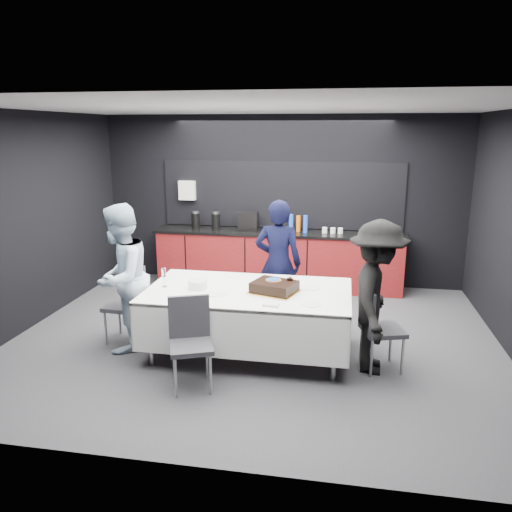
# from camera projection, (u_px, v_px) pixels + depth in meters

# --- Properties ---
(ground) EXTENTS (6.00, 6.00, 0.00)m
(ground) POSITION_uv_depth(u_px,v_px,m) (255.00, 339.00, 6.28)
(ground) COLOR #3F3F44
(ground) RESTS_ON ground
(room_shell) EXTENTS (6.04, 5.04, 2.82)m
(room_shell) POSITION_uv_depth(u_px,v_px,m) (255.00, 191.00, 5.82)
(room_shell) COLOR white
(room_shell) RESTS_ON ground
(kitchenette) EXTENTS (4.10, 0.64, 2.05)m
(kitchenette) POSITION_uv_depth(u_px,v_px,m) (277.00, 255.00, 8.26)
(kitchenette) COLOR maroon
(kitchenette) RESTS_ON ground
(party_table) EXTENTS (2.32, 1.32, 0.78)m
(party_table) POSITION_uv_depth(u_px,v_px,m) (248.00, 301.00, 5.74)
(party_table) COLOR #99999E
(party_table) RESTS_ON ground
(cake_assembly) EXTENTS (0.60, 0.54, 0.16)m
(cake_assembly) POSITION_uv_depth(u_px,v_px,m) (274.00, 287.00, 5.59)
(cake_assembly) COLOR gold
(cake_assembly) RESTS_ON party_table
(plate_stack) EXTENTS (0.21, 0.21, 0.10)m
(plate_stack) POSITION_uv_depth(u_px,v_px,m) (198.00, 284.00, 5.73)
(plate_stack) COLOR white
(plate_stack) RESTS_ON party_table
(loose_plate_near) EXTENTS (0.22, 0.22, 0.01)m
(loose_plate_near) POSITION_uv_depth(u_px,v_px,m) (217.00, 294.00, 5.53)
(loose_plate_near) COLOR white
(loose_plate_near) RESTS_ON party_table
(loose_plate_right_a) EXTENTS (0.22, 0.22, 0.01)m
(loose_plate_right_a) POSITION_uv_depth(u_px,v_px,m) (310.00, 288.00, 5.75)
(loose_plate_right_a) COLOR white
(loose_plate_right_a) RESTS_ON party_table
(loose_plate_right_b) EXTENTS (0.22, 0.22, 0.01)m
(loose_plate_right_b) POSITION_uv_depth(u_px,v_px,m) (311.00, 304.00, 5.22)
(loose_plate_right_b) COLOR white
(loose_plate_right_b) RESTS_ON party_table
(loose_plate_far) EXTENTS (0.19, 0.19, 0.01)m
(loose_plate_far) POSITION_uv_depth(u_px,v_px,m) (267.00, 283.00, 5.95)
(loose_plate_far) COLOR white
(loose_plate_far) RESTS_ON party_table
(fork_pile) EXTENTS (0.18, 0.12, 0.03)m
(fork_pile) POSITION_uv_depth(u_px,v_px,m) (271.00, 305.00, 5.17)
(fork_pile) COLOR white
(fork_pile) RESTS_ON party_table
(champagne_flute) EXTENTS (0.06, 0.06, 0.22)m
(champagne_flute) POSITION_uv_depth(u_px,v_px,m) (164.00, 274.00, 5.77)
(champagne_flute) COLOR white
(champagne_flute) RESTS_ON party_table
(chair_left) EXTENTS (0.45, 0.45, 0.92)m
(chair_left) POSITION_uv_depth(u_px,v_px,m) (130.00, 300.00, 6.08)
(chair_left) COLOR #323338
(chair_left) RESTS_ON ground
(chair_right) EXTENTS (0.52, 0.52, 0.92)m
(chair_right) POSITION_uv_depth(u_px,v_px,m) (376.00, 323.00, 5.36)
(chair_right) COLOR #323338
(chair_right) RESTS_ON ground
(chair_near) EXTENTS (0.54, 0.54, 0.92)m
(chair_near) POSITION_uv_depth(u_px,v_px,m) (190.00, 336.00, 5.04)
(chair_near) COLOR #323338
(chair_near) RESTS_ON ground
(person_center) EXTENTS (0.62, 0.42, 1.69)m
(person_center) POSITION_uv_depth(u_px,v_px,m) (278.00, 263.00, 6.55)
(person_center) COLOR black
(person_center) RESTS_ON ground
(person_left) EXTENTS (0.70, 0.88, 1.74)m
(person_left) POSITION_uv_depth(u_px,v_px,m) (121.00, 278.00, 5.82)
(person_left) COLOR silver
(person_left) RESTS_ON ground
(person_right) EXTENTS (0.70, 1.12, 1.66)m
(person_right) POSITION_uv_depth(u_px,v_px,m) (376.00, 297.00, 5.29)
(person_right) COLOR black
(person_right) RESTS_ON ground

